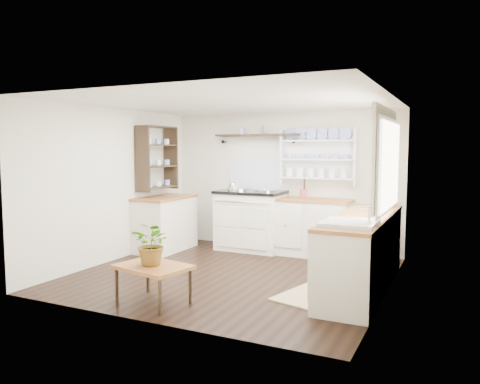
% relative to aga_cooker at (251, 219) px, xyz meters
% --- Properties ---
extents(floor, '(4.00, 3.80, 0.01)m').
position_rel_aga_cooker_xyz_m(floor, '(0.43, -1.57, -0.51)').
color(floor, black).
rests_on(floor, ground).
extents(wall_back, '(4.00, 0.02, 2.30)m').
position_rel_aga_cooker_xyz_m(wall_back, '(0.43, 0.33, 0.64)').
color(wall_back, beige).
rests_on(wall_back, ground).
extents(wall_right, '(0.02, 3.80, 2.30)m').
position_rel_aga_cooker_xyz_m(wall_right, '(2.43, -1.57, 0.64)').
color(wall_right, beige).
rests_on(wall_right, ground).
extents(wall_left, '(0.02, 3.80, 2.30)m').
position_rel_aga_cooker_xyz_m(wall_left, '(-1.57, -1.57, 0.64)').
color(wall_left, beige).
rests_on(wall_left, ground).
extents(ceiling, '(4.00, 3.80, 0.01)m').
position_rel_aga_cooker_xyz_m(ceiling, '(0.43, -1.57, 1.79)').
color(ceiling, white).
rests_on(ceiling, wall_back).
extents(window, '(0.08, 1.55, 1.22)m').
position_rel_aga_cooker_xyz_m(window, '(2.38, -1.42, 1.06)').
color(window, white).
rests_on(window, wall_right).
extents(aga_cooker, '(1.11, 0.77, 1.03)m').
position_rel_aga_cooker_xyz_m(aga_cooker, '(0.00, 0.00, 0.00)').
color(aga_cooker, white).
rests_on(aga_cooker, floor).
extents(back_cabinets, '(1.27, 0.63, 0.90)m').
position_rel_aga_cooker_xyz_m(back_cabinets, '(1.03, 0.03, -0.05)').
color(back_cabinets, '#F0E5CF').
rests_on(back_cabinets, floor).
extents(right_cabinets, '(0.62, 2.43, 0.90)m').
position_rel_aga_cooker_xyz_m(right_cabinets, '(2.13, -1.47, -0.05)').
color(right_cabinets, '#F0E5CF').
rests_on(right_cabinets, floor).
extents(belfast_sink, '(0.55, 0.60, 0.45)m').
position_rel_aga_cooker_xyz_m(belfast_sink, '(2.13, -2.22, 0.29)').
color(belfast_sink, white).
rests_on(belfast_sink, right_cabinets).
extents(left_cabinets, '(0.62, 1.13, 0.90)m').
position_rel_aga_cooker_xyz_m(left_cabinets, '(-1.27, -0.67, -0.05)').
color(left_cabinets, '#F0E5CF').
rests_on(left_cabinets, floor).
extents(plate_rack, '(1.20, 0.22, 0.90)m').
position_rel_aga_cooker_xyz_m(plate_rack, '(1.08, 0.29, 1.05)').
color(plate_rack, white).
rests_on(plate_rack, wall_back).
extents(high_shelf, '(1.50, 0.29, 0.16)m').
position_rel_aga_cooker_xyz_m(high_shelf, '(0.03, 0.21, 1.40)').
color(high_shelf, black).
rests_on(high_shelf, wall_back).
extents(left_shelving, '(0.28, 0.80, 1.05)m').
position_rel_aga_cooker_xyz_m(left_shelving, '(-1.41, -0.67, 1.04)').
color(left_shelving, black).
rests_on(left_shelving, wall_left).
extents(kettle, '(0.17, 0.17, 0.21)m').
position_rel_aga_cooker_xyz_m(kettle, '(-0.28, -0.12, 0.53)').
color(kettle, silver).
rests_on(kettle, aga_cooker).
extents(utensil_crock, '(0.11, 0.11, 0.13)m').
position_rel_aga_cooker_xyz_m(utensil_crock, '(0.88, 0.11, 0.47)').
color(utensil_crock, brown).
rests_on(utensil_crock, back_cabinets).
extents(center_table, '(0.87, 0.70, 0.42)m').
position_rel_aga_cooker_xyz_m(center_table, '(0.16, -2.97, -0.13)').
color(center_table, brown).
rests_on(center_table, floor).
extents(potted_plant, '(0.43, 0.38, 0.48)m').
position_rel_aga_cooker_xyz_m(potted_plant, '(0.16, -2.97, 0.16)').
color(potted_plant, '#3F7233').
rests_on(potted_plant, center_table).
extents(floor_rug, '(0.75, 0.96, 0.02)m').
position_rel_aga_cooker_xyz_m(floor_rug, '(1.63, -2.01, -0.50)').
color(floor_rug, '#9E905C').
rests_on(floor_rug, floor).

